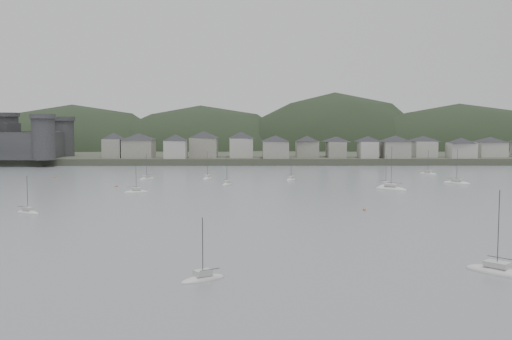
{
  "coord_description": "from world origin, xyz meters",
  "views": [
    {
      "loc": [
        -1.63,
        -92.69,
        19.91
      ],
      "look_at": [
        0.0,
        75.0,
        6.0
      ],
      "focal_mm": 41.48,
      "sensor_mm": 36.0,
      "label": 1
    }
  ],
  "objects": [
    {
      "name": "ground",
      "position": [
        0.0,
        0.0,
        0.0
      ],
      "size": [
        900.0,
        900.0,
        0.0
      ],
      "primitive_type": "plane",
      "color": "slate",
      "rests_on": "ground"
    },
    {
      "name": "far_shore_land",
      "position": [
        0.0,
        295.0,
        1.5
      ],
      "size": [
        900.0,
        250.0,
        3.0
      ],
      "primitive_type": "cube",
      "color": "#383D2D",
      "rests_on": "ground"
    },
    {
      "name": "forested_ridge",
      "position": [
        4.83,
        269.4,
        -11.28
      ],
      "size": [
        851.55,
        103.94,
        102.57
      ],
      "color": "black",
      "rests_on": "ground"
    },
    {
      "name": "waterfront_town",
      "position": [
        50.59,
        183.34,
        8.66
      ],
      "size": [
        451.48,
        28.46,
        12.92
      ],
      "color": "gray",
      "rests_on": "far_shore_land"
    },
    {
      "name": "sailboat_lead",
      "position": [
        65.13,
        127.51,
        0.18
      ],
      "size": [
        6.35,
        6.73,
        9.63
      ],
      "rotation": [
        0.0,
        0.0,
        0.73
      ],
      "color": "silver",
      "rests_on": "ground"
    },
    {
      "name": "moored_fleet",
      "position": [
        7.73,
        40.27,
        0.18
      ],
      "size": [
        237.43,
        138.86,
        13.52
      ],
      "color": "silver",
      "rests_on": "ground"
    },
    {
      "name": "mooring_buoys",
      "position": [
        -13.32,
        65.0,
        0.15
      ],
      "size": [
        162.57,
        93.51,
        0.7
      ],
      "color": "#C36341",
      "rests_on": "ground"
    }
  ]
}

